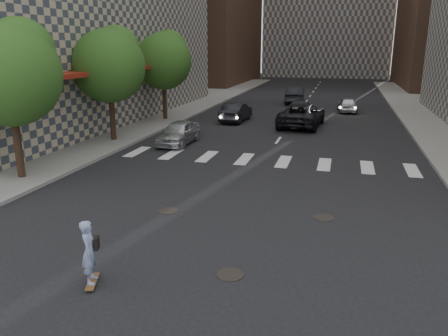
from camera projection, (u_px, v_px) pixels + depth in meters
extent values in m
plane|color=black|center=(213.00, 231.00, 13.68)|extent=(160.00, 160.00, 0.00)
cube|color=gray|center=(114.00, 115.00, 35.89)|extent=(13.00, 80.00, 0.15)
cube|color=black|center=(77.00, 110.00, 25.25)|extent=(0.30, 14.00, 4.00)
cube|color=maroon|center=(86.00, 73.00, 24.48)|extent=(1.60, 14.00, 0.25)
cylinder|color=#382619|center=(18.00, 145.00, 18.44)|extent=(0.32, 0.32, 2.80)
sphere|color=#2B521B|center=(9.00, 75.00, 17.66)|extent=(4.20, 4.20, 4.20)
sphere|color=#2B521B|center=(20.00, 52.00, 17.92)|extent=(2.80, 2.80, 2.80)
cylinder|color=#382619|center=(112.00, 116.00, 25.87)|extent=(0.32, 0.32, 2.80)
sphere|color=#2B521B|center=(109.00, 66.00, 25.09)|extent=(4.20, 4.20, 4.20)
sphere|color=#2B521B|center=(116.00, 50.00, 25.35)|extent=(2.80, 2.80, 2.80)
cylinder|color=#382619|center=(165.00, 100.00, 33.30)|extent=(0.32, 0.32, 2.80)
sphere|color=#2B521B|center=(163.00, 61.00, 32.52)|extent=(4.20, 4.20, 4.20)
sphere|color=#2B521B|center=(168.00, 49.00, 32.78)|extent=(2.80, 2.80, 2.80)
cylinder|color=black|center=(230.00, 274.00, 11.06)|extent=(0.70, 0.70, 0.02)
cylinder|color=black|center=(168.00, 211.00, 15.30)|extent=(0.70, 0.70, 0.02)
cylinder|color=black|center=(324.00, 218.00, 14.71)|extent=(0.70, 0.70, 0.02)
cube|color=brown|center=(92.00, 282.00, 10.59)|extent=(0.48, 0.86, 0.02)
cylinder|color=green|center=(87.00, 290.00, 10.32)|extent=(0.05, 0.06, 0.06)
cylinder|color=green|center=(93.00, 290.00, 10.33)|extent=(0.05, 0.06, 0.06)
cylinder|color=green|center=(92.00, 277.00, 10.89)|extent=(0.05, 0.06, 0.06)
cylinder|color=green|center=(98.00, 277.00, 10.90)|extent=(0.05, 0.06, 0.06)
imported|color=#889BC6|center=(90.00, 252.00, 10.38)|extent=(0.55, 0.67, 1.58)
cube|color=black|center=(97.00, 243.00, 10.38)|extent=(0.18, 0.28, 0.30)
imported|color=silver|center=(179.00, 132.00, 25.54)|extent=(1.68, 4.04, 1.37)
imported|color=black|center=(236.00, 112.00, 33.11)|extent=(1.69, 4.35, 1.41)
imported|color=#55585D|center=(300.00, 111.00, 33.79)|extent=(2.09, 5.04, 1.46)
imported|color=black|center=(302.00, 115.00, 31.06)|extent=(3.14, 6.08, 1.64)
imported|color=silver|center=(348.00, 104.00, 37.88)|extent=(1.83, 3.94, 1.31)
imported|color=black|center=(295.00, 95.00, 43.43)|extent=(2.07, 5.12, 1.65)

